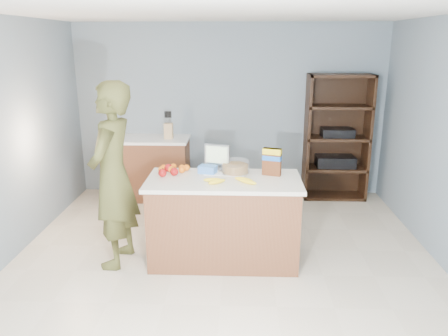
{
  "coord_description": "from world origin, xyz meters",
  "views": [
    {
      "loc": [
        0.16,
        -3.9,
        2.24
      ],
      "look_at": [
        0.0,
        0.35,
        1.0
      ],
      "focal_mm": 35.0,
      "sensor_mm": 36.0,
      "label": 1
    }
  ],
  "objects_px": {
    "counter_peninsula": "(224,223)",
    "cereal_box": "(272,160)",
    "shelving_unit": "(336,140)",
    "person": "(113,176)",
    "tv": "(217,156)"
  },
  "relations": [
    {
      "from": "shelving_unit",
      "to": "cereal_box",
      "type": "bearing_deg",
      "value": -119.13
    },
    {
      "from": "shelving_unit",
      "to": "tv",
      "type": "height_order",
      "value": "shelving_unit"
    },
    {
      "from": "shelving_unit",
      "to": "person",
      "type": "bearing_deg",
      "value": -141.25
    },
    {
      "from": "shelving_unit",
      "to": "cereal_box",
      "type": "relative_size",
      "value": 6.31
    },
    {
      "from": "person",
      "to": "tv",
      "type": "distance_m",
      "value": 1.1
    },
    {
      "from": "counter_peninsula",
      "to": "person",
      "type": "bearing_deg",
      "value": -175.71
    },
    {
      "from": "counter_peninsula",
      "to": "shelving_unit",
      "type": "xyz_separation_m",
      "value": [
        1.55,
        2.05,
        0.45
      ]
    },
    {
      "from": "counter_peninsula",
      "to": "shelving_unit",
      "type": "height_order",
      "value": "shelving_unit"
    },
    {
      "from": "shelving_unit",
      "to": "person",
      "type": "height_order",
      "value": "person"
    },
    {
      "from": "person",
      "to": "cereal_box",
      "type": "xyz_separation_m",
      "value": [
        1.6,
        0.23,
        0.12
      ]
    },
    {
      "from": "person",
      "to": "counter_peninsula",
      "type": "bearing_deg",
      "value": 100.32
    },
    {
      "from": "counter_peninsula",
      "to": "cereal_box",
      "type": "bearing_deg",
      "value": 16.64
    },
    {
      "from": "counter_peninsula",
      "to": "tv",
      "type": "height_order",
      "value": "tv"
    },
    {
      "from": "counter_peninsula",
      "to": "cereal_box",
      "type": "distance_m",
      "value": 0.83
    },
    {
      "from": "cereal_box",
      "to": "shelving_unit",
      "type": "bearing_deg",
      "value": 60.87
    }
  ]
}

